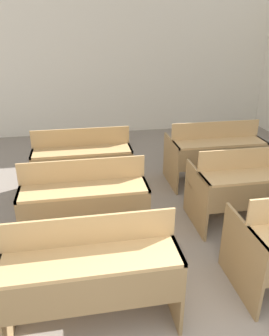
# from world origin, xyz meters

# --- Properties ---
(wall_back) EXTENTS (6.58, 0.06, 2.96)m
(wall_back) POSITION_xyz_m (0.00, 6.41, 1.48)
(wall_back) COLOR white
(wall_back) RESTS_ON ground_plane
(bench_front_left) EXTENTS (1.30, 0.73, 0.92)m
(bench_front_left) POSITION_xyz_m (-0.89, 1.47, 0.48)
(bench_front_left) COLOR #94764C
(bench_front_left) RESTS_ON ground_plane
(bench_second_left) EXTENTS (1.30, 0.73, 0.92)m
(bench_second_left) POSITION_xyz_m (-0.90, 2.56, 0.48)
(bench_second_left) COLOR #96784E
(bench_second_left) RESTS_ON ground_plane
(bench_second_right) EXTENTS (1.30, 0.73, 0.92)m
(bench_second_right) POSITION_xyz_m (1.00, 2.56, 0.48)
(bench_second_right) COLOR #98794F
(bench_second_right) RESTS_ON ground_plane
(bench_third_left) EXTENTS (1.30, 0.73, 0.92)m
(bench_third_left) POSITION_xyz_m (-0.89, 3.65, 0.48)
(bench_third_left) COLOR #92744A
(bench_third_left) RESTS_ON ground_plane
(bench_third_right) EXTENTS (1.30, 0.73, 0.92)m
(bench_third_right) POSITION_xyz_m (1.01, 3.64, 0.48)
(bench_third_right) COLOR #997B51
(bench_third_right) RESTS_ON ground_plane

